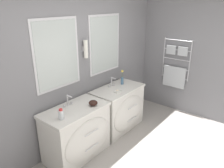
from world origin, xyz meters
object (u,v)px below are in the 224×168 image
object	(u,v)px
vanity_left	(78,133)
amenity_bowl	(93,103)
toiletry_bottle	(61,114)
vanity_right	(119,108)
flower_vase	(122,79)

from	to	relation	value
vanity_left	amenity_bowl	distance (m)	0.51
vanity_left	toiletry_bottle	distance (m)	0.57
vanity_right	toiletry_bottle	bearing A→B (deg)	-177.63
vanity_left	vanity_right	bearing A→B (deg)	0.00
vanity_left	vanity_right	world-z (taller)	same
toiletry_bottle	flower_vase	distance (m)	1.58
vanity_left	amenity_bowl	size ratio (longest dim) A/B	7.45
amenity_bowl	flower_vase	distance (m)	1.03
vanity_right	amenity_bowl	xyz separation A→B (m)	(-0.80, -0.10, 0.44)
vanity_right	toiletry_bottle	size ratio (longest dim) A/B	6.67
toiletry_bottle	vanity_right	bearing A→B (deg)	2.37
amenity_bowl	toiletry_bottle	bearing A→B (deg)	175.17
vanity_left	vanity_right	distance (m)	1.04
amenity_bowl	flower_vase	size ratio (longest dim) A/B	0.48
toiletry_bottle	flower_vase	bearing A→B (deg)	5.48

